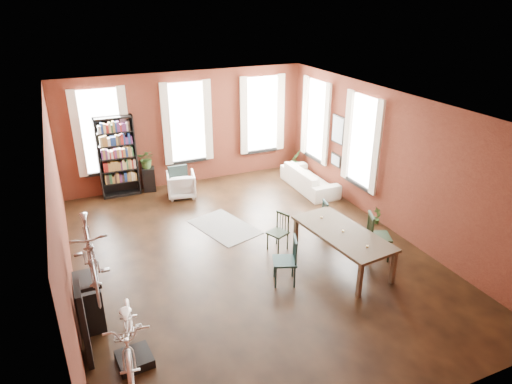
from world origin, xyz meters
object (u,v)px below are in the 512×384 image
dining_chair_a (285,261)px  plant_stand (149,179)px  bicycle_floor (126,310)px  dining_chair_d (331,217)px  bookshelf (117,157)px  bike_trainer (135,359)px  dining_table (341,248)px  console_table (89,302)px  dining_chair_b (278,233)px  cream_sofa (310,175)px  dining_chair_c (379,236)px  white_armchair (181,184)px

dining_chair_a → plant_stand: (-1.46, 5.49, -0.14)m
plant_stand → bicycle_floor: bicycle_floor is taller
dining_chair_a → dining_chair_d: bearing=147.6°
bookshelf → plant_stand: bookshelf is taller
bookshelf → bicycle_floor: 6.55m
bike_trainer → bicycle_floor: 0.95m
dining_chair_a → bike_trainer: 3.20m
dining_chair_a → bicycle_floor: bearing=-49.8°
dining_table → plant_stand: (-2.81, 5.38, -0.04)m
dining_chair_d → plant_stand: bearing=50.6°
bike_trainer → console_table: console_table is taller
dining_chair_b → dining_chair_a: bearing=-44.0°
dining_table → bookshelf: size_ratio=1.00×
dining_chair_d → bicycle_floor: bearing=127.1°
cream_sofa → bike_trainer: bearing=129.7°
dining_table → dining_chair_b: dining_chair_b is taller
dining_chair_d → bicycle_floor: bicycle_floor is taller
dining_table → dining_chair_d: 1.36m
dining_table → dining_chair_a: (-1.36, -0.11, 0.10)m
cream_sofa → console_table: cream_sofa is taller
dining_chair_c → white_armchair: dining_chair_c is taller
dining_table → bike_trainer: (-4.37, -1.08, -0.30)m
dining_chair_d → cream_sofa: cream_sofa is taller
dining_table → bike_trainer: 4.52m
dining_table → console_table: console_table is taller
bike_trainer → dining_table: bearing=13.9°
dining_chair_a → dining_chair_c: (2.19, 0.02, 0.02)m
console_table → dining_chair_d: bearing=11.2°
dining_chair_c → dining_chair_b: bearing=80.3°
bike_trainer → dining_chair_b: bearing=31.6°
white_armchair → plant_stand: size_ratio=1.12×
white_armchair → cream_sofa: (3.46, -0.93, 0.03)m
dining_chair_a → dining_chair_b: (0.42, 1.15, -0.07)m
bike_trainer → plant_stand: bearing=76.4°
console_table → bike_trainer: bearing=-68.7°
dining_chair_d → bike_trainer: 5.44m
dining_chair_b → dining_chair_c: dining_chair_c is taller
white_armchair → cream_sofa: cream_sofa is taller
dining_chair_a → white_armchair: bearing=-149.1°
bookshelf → bike_trainer: bookshelf is taller
dining_chair_b → bike_trainer: dining_chair_b is taller
dining_table → dining_chair_c: (0.84, -0.10, 0.13)m
white_armchair → dining_chair_c: bearing=132.5°
dining_chair_c → bookshelf: 7.07m
bookshelf → console_table: bookshelf is taller
cream_sofa → bike_trainer: 7.46m
console_table → bookshelf: bearing=76.2°
console_table → bicycle_floor: 1.51m
dining_chair_d → dining_chair_c: bearing=-155.6°
console_table → bicycle_floor: bicycle_floor is taller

